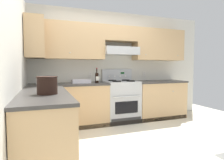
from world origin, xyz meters
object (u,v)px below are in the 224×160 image
Objects in this scene: stove at (121,101)px; paper_towel_roll at (40,82)px; bowl at (81,82)px; wine_bottle at (97,77)px; bucket at (47,85)px.

stove is 1.81m from paper_towel_roll.
stove is 1.03m from bowl.
wine_bottle is 0.36m from bowl.
paper_towel_roll is (-0.82, -0.13, 0.03)m from bowl.
bucket is (-0.71, -1.53, 0.09)m from bowl.
wine_bottle is at bearing 53.69° from bucket.
wine_bottle is 1.23× the size of bucket.
bowl is (-0.32, 0.12, -0.10)m from wine_bottle.
bucket is (-1.63, -1.48, 0.55)m from stove.
bowl is 0.83m from paper_towel_roll.
paper_towel_roll is at bearing -177.24° from stove.
wine_bottle reaches higher than bowl.
paper_towel_roll is at bearing 94.40° from bucket.
stove reaches higher than paper_towel_roll.
bucket reaches higher than bowl.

